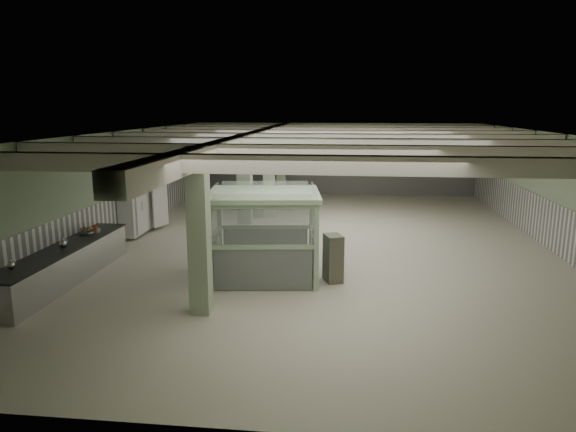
# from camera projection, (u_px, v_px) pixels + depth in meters

# --- Properties ---
(floor) EXTENTS (20.00, 20.00, 0.00)m
(floor) POSITION_uv_depth(u_px,v_px,m) (327.00, 244.00, 16.73)
(floor) COLOR beige
(floor) RESTS_ON ground
(ceiling) EXTENTS (14.00, 20.00, 0.02)m
(ceiling) POSITION_uv_depth(u_px,v_px,m) (329.00, 133.00, 15.98)
(ceiling) COLOR silver
(ceiling) RESTS_ON wall_back
(wall_back) EXTENTS (14.00, 0.02, 3.60)m
(wall_back) POSITION_uv_depth(u_px,v_px,m) (335.00, 159.00, 26.07)
(wall_back) COLOR #9AB08C
(wall_back) RESTS_ON floor
(wall_front) EXTENTS (14.00, 0.02, 3.60)m
(wall_front) POSITION_uv_depth(u_px,v_px,m) (301.00, 311.00, 6.63)
(wall_front) COLOR #9AB08C
(wall_front) RESTS_ON floor
(wall_left) EXTENTS (0.02, 20.00, 3.60)m
(wall_left) POSITION_uv_depth(u_px,v_px,m) (118.00, 186.00, 17.11)
(wall_left) COLOR #9AB08C
(wall_left) RESTS_ON floor
(wall_right) EXTENTS (0.02, 20.00, 3.60)m
(wall_right) POSITION_uv_depth(u_px,v_px,m) (558.00, 194.00, 15.59)
(wall_right) COLOR #9AB08C
(wall_right) RESTS_ON floor
(wainscot_left) EXTENTS (0.05, 19.90, 1.50)m
(wainscot_left) POSITION_uv_depth(u_px,v_px,m) (121.00, 217.00, 17.33)
(wainscot_left) COLOR silver
(wainscot_left) RESTS_ON floor
(wainscot_right) EXTENTS (0.05, 19.90, 1.50)m
(wainscot_right) POSITION_uv_depth(u_px,v_px,m) (554.00, 227.00, 15.81)
(wainscot_right) COLOR silver
(wainscot_right) RESTS_ON floor
(wainscot_back) EXTENTS (13.90, 0.05, 1.50)m
(wainscot_back) POSITION_uv_depth(u_px,v_px,m) (335.00, 179.00, 26.27)
(wainscot_back) COLOR silver
(wainscot_back) RESTS_ON floor
(girder) EXTENTS (0.45, 19.90, 0.40)m
(girder) POSITION_uv_depth(u_px,v_px,m) (250.00, 139.00, 16.30)
(girder) COLOR silver
(girder) RESTS_ON ceiling
(beam_a) EXTENTS (13.90, 0.35, 0.32)m
(beam_a) POSITION_uv_depth(u_px,v_px,m) (314.00, 165.00, 8.73)
(beam_a) COLOR silver
(beam_a) RESTS_ON ceiling
(beam_b) EXTENTS (13.90, 0.35, 0.32)m
(beam_b) POSITION_uv_depth(u_px,v_px,m) (321.00, 152.00, 11.16)
(beam_b) COLOR silver
(beam_b) RESTS_ON ceiling
(beam_c) EXTENTS (13.90, 0.35, 0.32)m
(beam_c) POSITION_uv_depth(u_px,v_px,m) (326.00, 144.00, 13.59)
(beam_c) COLOR silver
(beam_c) RESTS_ON ceiling
(beam_d) EXTENTS (13.90, 0.35, 0.32)m
(beam_d) POSITION_uv_depth(u_px,v_px,m) (329.00, 138.00, 16.02)
(beam_d) COLOR silver
(beam_d) RESTS_ON ceiling
(beam_e) EXTENTS (13.90, 0.35, 0.32)m
(beam_e) POSITION_uv_depth(u_px,v_px,m) (331.00, 134.00, 18.45)
(beam_e) COLOR silver
(beam_e) RESTS_ON ceiling
(beam_f) EXTENTS (13.90, 0.35, 0.32)m
(beam_f) POSITION_uv_depth(u_px,v_px,m) (333.00, 131.00, 20.88)
(beam_f) COLOR silver
(beam_f) RESTS_ON ceiling
(beam_g) EXTENTS (13.90, 0.35, 0.32)m
(beam_g) POSITION_uv_depth(u_px,v_px,m) (334.00, 129.00, 23.31)
(beam_g) COLOR silver
(beam_g) RESTS_ON ceiling
(column_a) EXTENTS (0.42, 0.42, 3.60)m
(column_a) POSITION_uv_depth(u_px,v_px,m) (199.00, 232.00, 10.79)
(column_a) COLOR #A3B794
(column_a) RESTS_ON floor
(column_b) EXTENTS (0.42, 0.42, 3.60)m
(column_b) POSITION_uv_depth(u_px,v_px,m) (245.00, 193.00, 15.65)
(column_b) COLOR #A3B794
(column_b) RESTS_ON floor
(column_c) EXTENTS (0.42, 0.42, 3.60)m
(column_c) POSITION_uv_depth(u_px,v_px,m) (269.00, 173.00, 20.51)
(column_c) COLOR #A3B794
(column_c) RESTS_ON floor
(column_d) EXTENTS (0.42, 0.42, 3.60)m
(column_d) POSITION_uv_depth(u_px,v_px,m) (281.00, 162.00, 24.40)
(column_d) COLOR #A3B794
(column_d) RESTS_ON floor
(pendant_front) EXTENTS (0.44, 0.44, 0.22)m
(pendant_front) POSITION_uv_depth(u_px,v_px,m) (344.00, 169.00, 11.18)
(pendant_front) COLOR #29362A
(pendant_front) RESTS_ON ceiling
(pendant_mid) EXTENTS (0.44, 0.44, 0.22)m
(pendant_mid) POSITION_uv_depth(u_px,v_px,m) (345.00, 149.00, 16.53)
(pendant_mid) COLOR #29362A
(pendant_mid) RESTS_ON ceiling
(pendant_back) EXTENTS (0.44, 0.44, 0.22)m
(pendant_back) POSITION_uv_depth(u_px,v_px,m) (345.00, 140.00, 21.39)
(pendant_back) COLOR #29362A
(pendant_back) RESTS_ON ceiling
(prep_counter) EXTENTS (0.95, 5.48, 0.91)m
(prep_counter) POSITION_uv_depth(u_px,v_px,m) (63.00, 265.00, 13.03)
(prep_counter) COLOR #BBBBC0
(prep_counter) RESTS_ON floor
(pitcher_near) EXTENTS (0.23, 0.26, 0.29)m
(pitcher_near) POSITION_uv_depth(u_px,v_px,m) (63.00, 243.00, 12.85)
(pitcher_near) COLOR #BBBBC0
(pitcher_near) RESTS_ON prep_counter
(pitcher_far) EXTENTS (0.22, 0.23, 0.25)m
(pitcher_far) POSITION_uv_depth(u_px,v_px,m) (11.00, 265.00, 11.16)
(pitcher_far) COLOR #BBBBC0
(pitcher_far) RESTS_ON prep_counter
(veg_colander) EXTENTS (0.48, 0.48, 0.19)m
(veg_colander) POSITION_uv_depth(u_px,v_px,m) (87.00, 231.00, 14.33)
(veg_colander) COLOR #46464B
(veg_colander) RESTS_ON prep_counter
(orange_bowl) EXTENTS (0.27, 0.27, 0.10)m
(orange_bowl) POSITION_uv_depth(u_px,v_px,m) (95.00, 231.00, 14.50)
(orange_bowl) COLOR #B2B2B7
(orange_bowl) RESTS_ON prep_counter
(walkin_cooler) EXTENTS (0.85, 2.21, 2.02)m
(walkin_cooler) POSITION_uv_depth(u_px,v_px,m) (139.00, 205.00, 17.94)
(walkin_cooler) COLOR silver
(walkin_cooler) RESTS_ON floor
(guard_booth) EXTENTS (3.09, 2.72, 2.39)m
(guard_booth) POSITION_uv_depth(u_px,v_px,m) (264.00, 218.00, 13.21)
(guard_booth) COLOR #A6C59E
(guard_booth) RESTS_ON floor
(filing_cabinet) EXTENTS (0.57, 0.67, 1.22)m
(filing_cabinet) POSITION_uv_depth(u_px,v_px,m) (333.00, 258.00, 13.05)
(filing_cabinet) COLOR #5B5E4E
(filing_cabinet) RESTS_ON floor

